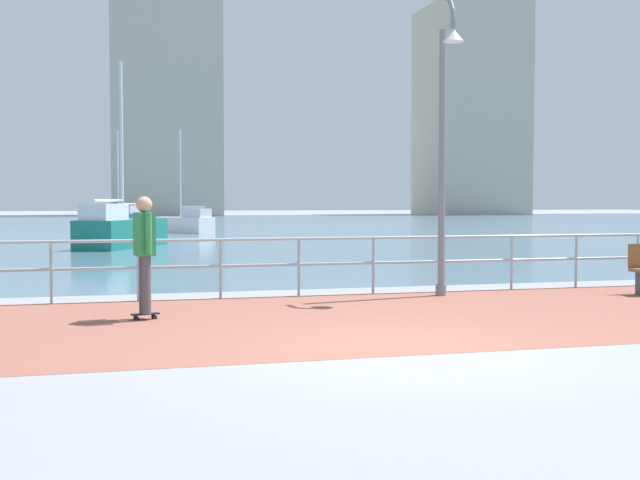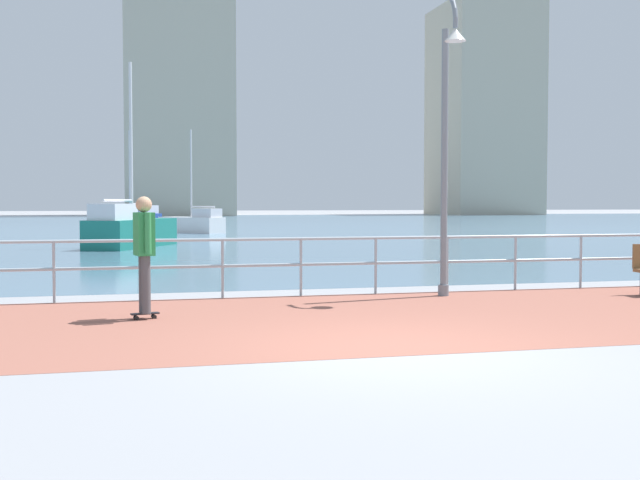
% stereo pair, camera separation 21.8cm
% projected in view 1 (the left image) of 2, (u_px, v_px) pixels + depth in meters
% --- Properties ---
extents(ground, '(220.00, 220.00, 0.00)m').
position_uv_depth(ground, '(170.00, 230.00, 47.68)').
color(ground, gray).
extents(brick_paving, '(28.00, 5.63, 0.01)m').
position_uv_depth(brick_paving, '(343.00, 318.00, 11.24)').
color(brick_paving, '#935647').
rests_on(brick_paving, ground).
extents(harbor_water, '(180.00, 88.00, 0.00)m').
position_uv_depth(harbor_water, '(161.00, 225.00, 57.46)').
color(harbor_water, slate).
rests_on(harbor_water, ground).
extents(waterfront_railing, '(25.25, 0.06, 1.05)m').
position_uv_depth(waterfront_railing, '(299.00, 255.00, 13.92)').
color(waterfront_railing, '#9EADB7').
rests_on(waterfront_railing, ground).
extents(lamppost, '(0.36, 0.82, 5.32)m').
position_uv_depth(lamppost, '(445.00, 130.00, 13.70)').
color(lamppost, slate).
rests_on(lamppost, ground).
extents(skateboarder, '(0.41, 0.56, 1.76)m').
position_uv_depth(skateboarder, '(145.00, 246.00, 11.08)').
color(skateboarder, black).
rests_on(skateboarder, ground).
extents(sailboat_gray, '(3.50, 3.90, 5.64)m').
position_uv_depth(sailboat_gray, '(183.00, 223.00, 42.58)').
color(sailboat_gray, white).
rests_on(sailboat_gray, ground).
extents(sailboat_ivory, '(4.07, 4.14, 6.22)m').
position_uv_depth(sailboat_ivory, '(120.00, 219.00, 49.56)').
color(sailboat_ivory, '#284799').
rests_on(sailboat_ivory, ground).
extents(sailboat_red, '(3.50, 5.04, 6.85)m').
position_uv_depth(sailboat_red, '(120.00, 230.00, 28.75)').
color(sailboat_red, '#197266').
rests_on(sailboat_red, ground).
extents(tower_beige, '(12.32, 13.09, 30.63)m').
position_uv_depth(tower_beige, '(470.00, 110.00, 108.26)').
color(tower_beige, '#B2AD99').
rests_on(tower_beige, ground).
extents(tower_concrete, '(13.27, 15.41, 31.37)m').
position_uv_depth(tower_concrete, '(164.00, 99.00, 99.97)').
color(tower_concrete, '#B2AD99').
rests_on(tower_concrete, ground).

